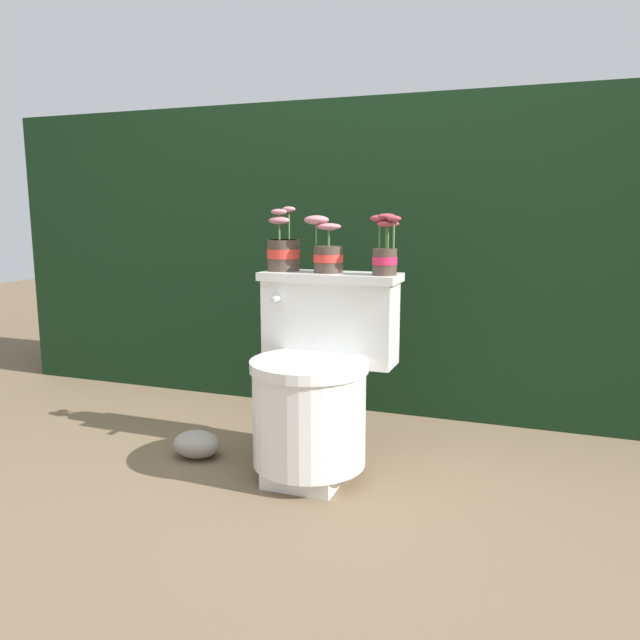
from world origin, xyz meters
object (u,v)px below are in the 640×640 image
potted_plant_middle (385,251)px  garden_stone (197,444)px  potted_plant_left (283,251)px  potted_plant_midleft (327,251)px  toilet (316,384)px

potted_plant_middle → garden_stone: size_ratio=1.16×
potted_plant_left → garden_stone: bearing=-143.8°
potted_plant_midleft → potted_plant_middle: 0.22m
toilet → potted_plant_left: (-0.19, 0.16, 0.45)m
toilet → potted_plant_middle: (0.21, 0.13, 0.46)m
garden_stone → potted_plant_middle: bearing=14.5°
potted_plant_left → garden_stone: (-0.28, -0.20, -0.72)m
garden_stone → potted_plant_left: bearing=36.2°
potted_plant_midleft → potted_plant_middle: potted_plant_middle is taller
toilet → garden_stone: (-0.47, -0.04, -0.27)m
potted_plant_midleft → potted_plant_left: bearing=175.7°
potted_plant_left → garden_stone: 0.80m
potted_plant_midleft → potted_plant_middle: size_ratio=0.97×
potted_plant_left → potted_plant_midleft: potted_plant_left is taller
potted_plant_left → potted_plant_middle: size_ratio=1.12×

